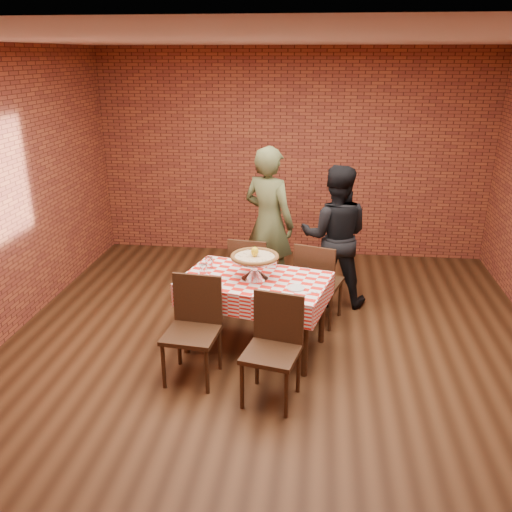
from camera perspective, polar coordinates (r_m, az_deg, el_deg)
name	(u,v)px	position (r m, az deg, el deg)	size (l,w,h in m)	color
ground	(271,355)	(5.44, 1.58, -10.33)	(6.00, 6.00, 0.00)	black
back_wall	(292,155)	(7.78, 3.81, 10.57)	(5.50, 5.50, 0.00)	maroon
table	(255,313)	(5.40, -0.10, -6.08)	(1.37, 0.82, 0.75)	#382010
tablecloth	(255,289)	(5.28, -0.10, -3.51)	(1.40, 0.86, 0.24)	red
pizza_stand	(255,268)	(5.20, -0.13, -1.25)	(0.47, 0.47, 0.21)	silver
pizza	(255,257)	(5.16, -0.13, -0.11)	(0.46, 0.46, 0.03)	beige
lemon	(255,252)	(5.14, -0.13, 0.45)	(0.07, 0.07, 0.10)	yellow
water_glass_left	(203,270)	(5.29, -5.57, -1.48)	(0.08, 0.08, 0.12)	white
water_glass_right	(209,263)	(5.47, -4.96, -0.69)	(0.08, 0.08, 0.12)	white
side_plate	(296,288)	(5.02, 4.20, -3.38)	(0.16, 0.16, 0.01)	white
sweetener_packet_a	(308,293)	(4.93, 5.48, -3.89)	(0.05, 0.04, 0.01)	white
sweetener_packet_b	(315,292)	(4.96, 6.21, -3.78)	(0.05, 0.04, 0.01)	white
condiment_caddy	(273,260)	(5.48, 1.77, -0.46)	(0.10, 0.08, 0.15)	silver
chair_near_left	(191,332)	(4.89, -6.84, -7.99)	(0.46, 0.46, 0.94)	#382010
chair_near_right	(271,353)	(4.57, 1.60, -10.15)	(0.44, 0.44, 0.92)	#382010
chair_far_left	(251,273)	(6.14, -0.49, -1.82)	(0.43, 0.43, 0.91)	#382010
chair_far_right	(319,281)	(5.94, 6.65, -2.67)	(0.45, 0.45, 0.93)	#382010
diner_olive	(269,223)	(6.41, 1.35, 3.49)	(0.67, 0.44, 1.82)	#4B522F
diner_black	(335,236)	(6.28, 8.30, 2.08)	(0.80, 0.62, 1.65)	black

